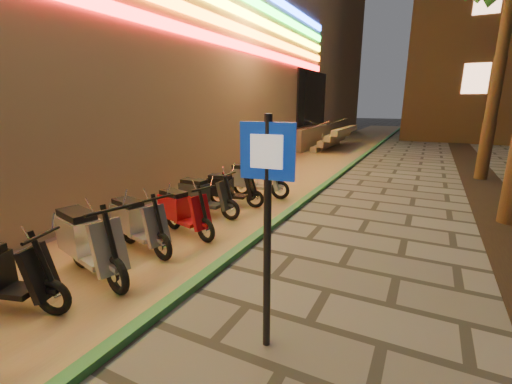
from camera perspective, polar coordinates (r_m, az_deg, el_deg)
The scene contains 9 objects.
parking_strip at distance 12.88m, azimuth 5.90°, elevation 3.14°, with size 3.40×60.00×0.01m, color #8C7251.
green_curb at distance 12.38m, azimuth 13.27°, elevation 2.57°, with size 0.18×60.00×0.10m, color #276936.
pedestrian_sign at distance 3.34m, azimuth 1.89°, elevation -2.11°, with size 0.54×0.11×2.47m.
scooter_5 at distance 5.77m, azimuth -26.32°, elevation -7.36°, with size 1.79×0.87×1.26m.
scooter_6 at distance 6.48m, azimuth -19.30°, elevation -4.83°, with size 1.60×0.77×1.13m.
scooter_7 at distance 7.00m, azimuth -12.34°, elevation -3.02°, with size 1.54×0.76×1.09m.
scooter_8 at distance 8.00m, azimuth -8.86°, elevation -0.61°, with size 1.54×0.54×1.09m.
scooter_9 at distance 8.69m, azimuth -4.59°, elevation 0.58°, with size 1.48×0.65×1.04m.
scooter_10 at distance 9.48m, azimuth -0.55°, elevation 2.16°, with size 1.67×0.69×1.17m.
Camera 1 is at (1.87, -1.81, 2.56)m, focal length 24.00 mm.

